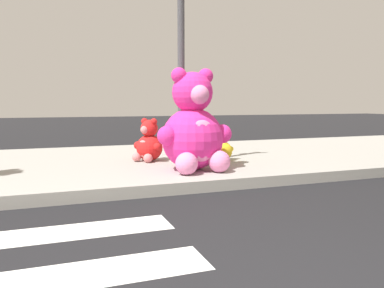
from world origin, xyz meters
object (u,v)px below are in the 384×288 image
Objects in this scene: plush_yellow at (222,148)px; plush_white at (186,143)px; sign_pole at (181,55)px; plush_pink_large at (194,130)px; plush_red at (149,144)px.

plush_white is at bearing 137.47° from plush_yellow.
plush_yellow is at bearing 6.91° from sign_pole.
plush_pink_large is 2.77× the size of plush_yellow.
plush_yellow is (0.76, 0.09, -1.49)m from sign_pole.
plush_pink_large is at bearing -138.31° from plush_yellow.
plush_red reaches higher than plush_white.
plush_white is (0.28, 1.13, -0.32)m from plush_pink_large.
plush_red is (-0.41, 1.06, -0.30)m from plush_pink_large.
plush_yellow is at bearing -17.56° from plush_red.
plush_red is (-0.42, 0.46, -1.41)m from sign_pole.
plush_red is 1.35× the size of plush_yellow.
sign_pole reaches higher than plush_red.
plush_pink_large is at bearing -91.26° from sign_pole.
plush_white is (-0.49, 0.45, 0.05)m from plush_yellow.
plush_red is at bearing 111.03° from plush_pink_large.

